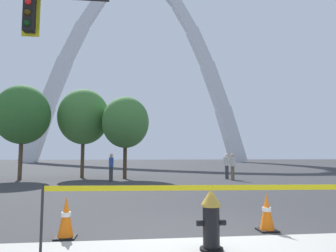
% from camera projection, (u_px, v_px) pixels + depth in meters
% --- Properties ---
extents(ground_plane, '(240.00, 240.00, 0.00)m').
position_uv_depth(ground_plane, '(200.00, 237.00, 5.56)').
color(ground_plane, '#333335').
extents(fire_hydrant, '(0.46, 0.48, 0.99)m').
position_uv_depth(fire_hydrant, '(211.00, 220.00, 4.76)').
color(fire_hydrant, black).
rests_on(fire_hydrant, ground).
extents(caution_tape_barrier, '(4.69, 0.34, 1.05)m').
position_uv_depth(caution_tape_barrier, '(198.00, 205.00, 4.68)').
color(caution_tape_barrier, '#232326').
rests_on(caution_tape_barrier, ground).
extents(traffic_cone_by_hydrant, '(0.36, 0.36, 0.73)m').
position_uv_depth(traffic_cone_by_hydrant, '(66.00, 218.00, 5.48)').
color(traffic_cone_by_hydrant, black).
rests_on(traffic_cone_by_hydrant, ground).
extents(traffic_cone_mid_sidewalk, '(0.36, 0.36, 0.73)m').
position_uv_depth(traffic_cone_mid_sidewalk, '(267.00, 212.00, 6.00)').
color(traffic_cone_mid_sidewalk, black).
rests_on(traffic_cone_mid_sidewalk, ground).
extents(monument_arch, '(52.07, 3.33, 46.70)m').
position_uv_depth(monument_arch, '(138.00, 77.00, 73.25)').
color(monument_arch, silver).
rests_on(monument_arch, ground).
extents(tree_far_left, '(3.36, 3.36, 5.88)m').
position_uv_depth(tree_far_left, '(22.00, 115.00, 19.13)').
color(tree_far_left, brown).
rests_on(tree_far_left, ground).
extents(tree_left_mid, '(3.44, 3.44, 6.03)m').
position_uv_depth(tree_left_mid, '(84.00, 117.00, 20.99)').
color(tree_left_mid, brown).
rests_on(tree_left_mid, ground).
extents(tree_center_left, '(3.02, 3.02, 5.29)m').
position_uv_depth(tree_center_left, '(125.00, 122.00, 19.87)').
color(tree_center_left, '#473323').
rests_on(tree_center_left, ground).
extents(pedestrian_walking_left, '(0.37, 0.39, 1.59)m').
position_uv_depth(pedestrian_walking_left, '(227.00, 166.00, 19.45)').
color(pedestrian_walking_left, '#38383D').
rests_on(pedestrian_walking_left, ground).
extents(pedestrian_standing_center, '(0.31, 0.39, 1.59)m').
position_uv_depth(pedestrian_standing_center, '(232.00, 167.00, 18.35)').
color(pedestrian_standing_center, brown).
rests_on(pedestrian_standing_center, ground).
extents(pedestrian_walking_right, '(0.28, 0.38, 1.59)m').
position_uv_depth(pedestrian_walking_right, '(111.00, 167.00, 17.56)').
color(pedestrian_walking_right, '#38383D').
rests_on(pedestrian_walking_right, ground).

